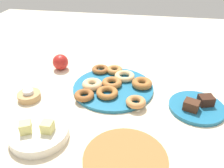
{
  "coord_description": "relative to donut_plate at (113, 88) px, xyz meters",
  "views": [
    {
      "loc": [
        -0.15,
        0.85,
        0.55
      ],
      "look_at": [
        0.0,
        0.03,
        0.04
      ],
      "focal_mm": 37.56,
      "sensor_mm": 36.0,
      "label": 1
    }
  ],
  "objects": [
    {
      "name": "brownie_far",
      "position": [
        -0.31,
        0.11,
        0.03
      ],
      "size": [
        0.07,
        0.06,
        0.04
      ],
      "primitive_type": "cube",
      "rotation": [
        0.0,
        0.0,
        -0.37
      ],
      "color": "#472819",
      "rests_on": "cake_plate"
    },
    {
      "name": "donut_8",
      "position": [
        0.1,
        0.1,
        0.02
      ],
      "size": [
        0.11,
        0.11,
        0.02
      ],
      "primitive_type": "torus",
      "rotation": [
        0.0,
        0.0,
        5.19
      ],
      "color": "#995B2D",
      "rests_on": "donut_plate"
    },
    {
      "name": "donut_3",
      "position": [
        0.02,
        -0.13,
        0.02
      ],
      "size": [
        0.09,
        0.09,
        0.02
      ],
      "primitive_type": "torus",
      "rotation": [
        0.0,
        0.0,
        1.81
      ],
      "color": "#BC7A3D",
      "rests_on": "donut_plate"
    },
    {
      "name": "melon_chunk_left",
      "position": [
        0.15,
        0.33,
        0.04
      ],
      "size": [
        0.04,
        0.04,
        0.04
      ],
      "primitive_type": "cube",
      "rotation": [
        0.0,
        0.0,
        -0.01
      ],
      "color": "#DBD67A",
      "rests_on": "fruit_bowl"
    },
    {
      "name": "donut_0",
      "position": [
        -0.04,
        -0.08,
        0.02
      ],
      "size": [
        0.13,
        0.13,
        0.02
      ],
      "primitive_type": "torus",
      "rotation": [
        0.0,
        0.0,
        4.0
      ],
      "color": "#EABC84",
      "rests_on": "donut_plate"
    },
    {
      "name": "donut_6",
      "position": [
        -0.11,
        0.11,
        0.02
      ],
      "size": [
        0.11,
        0.11,
        0.02
      ],
      "primitive_type": "torus",
      "rotation": [
        0.0,
        0.0,
        1.02
      ],
      "color": "#C6844C",
      "rests_on": "donut_plate"
    },
    {
      "name": "candle_holder",
      "position": [
        0.32,
        0.13,
        0.01
      ],
      "size": [
        0.09,
        0.09,
        0.03
      ],
      "primitive_type": "cylinder",
      "color": "tan",
      "rests_on": "ground_plane"
    },
    {
      "name": "brownie_near",
      "position": [
        -0.37,
        0.07,
        0.03
      ],
      "size": [
        0.06,
        0.06,
        0.04
      ],
      "primitive_type": "cube",
      "rotation": [
        0.0,
        0.0,
        0.28
      ],
      "color": "#381E14",
      "rests_on": "cake_plate"
    },
    {
      "name": "apple",
      "position": [
        0.29,
        -0.14,
        0.03
      ],
      "size": [
        0.08,
        0.08,
        0.08
      ],
      "primitive_type": "sphere",
      "color": "red",
      "rests_on": "ground_plane"
    },
    {
      "name": "donut_5",
      "position": [
        -0.12,
        -0.02,
        0.02
      ],
      "size": [
        0.12,
        0.12,
        0.03
      ],
      "primitive_type": "torus",
      "rotation": [
        0.0,
        0.0,
        4.04
      ],
      "color": "#AD6B33",
      "rests_on": "donut_plate"
    },
    {
      "name": "cake_plate",
      "position": [
        -0.34,
        0.08,
        0.0
      ],
      "size": [
        0.21,
        0.21,
        0.01
      ],
      "primitive_type": "cylinder",
      "color": "#1E6B93",
      "rests_on": "ground_plane"
    },
    {
      "name": "donut_plate",
      "position": [
        0.0,
        0.0,
        0.0
      ],
      "size": [
        0.35,
        0.35,
        0.01
      ],
      "primitive_type": "cylinder",
      "color": "#1E6B93",
      "rests_on": "ground_plane"
    },
    {
      "name": "ground_plane",
      "position": [
        0.0,
        0.0,
        -0.01
      ],
      "size": [
        2.4,
        2.4,
        0.0
      ],
      "primitive_type": "plane",
      "color": "beige"
    },
    {
      "name": "tealight",
      "position": [
        0.32,
        0.13,
        0.03
      ],
      "size": [
        0.04,
        0.04,
        0.01
      ],
      "primitive_type": "cylinder",
      "color": "silver",
      "rests_on": "candle_holder"
    },
    {
      "name": "donut_7",
      "position": [
        0.09,
        0.02,
        0.02
      ],
      "size": [
        0.12,
        0.12,
        0.03
      ],
      "primitive_type": "torus",
      "rotation": [
        0.0,
        0.0,
        5.56
      ],
      "color": "#EABC84",
      "rests_on": "donut_plate"
    },
    {
      "name": "fruit_bowl",
      "position": [
        0.19,
        0.33,
        0.01
      ],
      "size": [
        0.19,
        0.19,
        0.03
      ],
      "primitive_type": "cylinder",
      "color": "silver",
      "rests_on": "ground_plane"
    },
    {
      "name": "donut_1",
      "position": [
        0.01,
        0.07,
        0.02
      ],
      "size": [
        0.1,
        0.1,
        0.02
      ],
      "primitive_type": "torus",
      "rotation": [
        0.0,
        0.0,
        0.14
      ],
      "color": "#AD6B33",
      "rests_on": "donut_plate"
    },
    {
      "name": "donut_4",
      "position": [
        0.01,
        -0.01,
        0.02
      ],
      "size": [
        0.12,
        0.12,
        0.03
      ],
      "primitive_type": "torus",
      "rotation": [
        0.0,
        0.0,
        1.03
      ],
      "color": "#AD6B33",
      "rests_on": "donut_plate"
    },
    {
      "name": "donut_2",
      "position": [
        0.08,
        -0.12,
        0.02
      ],
      "size": [
        0.11,
        0.11,
        0.02
      ],
      "primitive_type": "torus",
      "rotation": [
        0.0,
        0.0,
        2.29
      ],
      "color": "#995B2D",
      "rests_on": "donut_plate"
    },
    {
      "name": "melon_chunk_right",
      "position": [
        0.22,
        0.35,
        0.04
      ],
      "size": [
        0.05,
        0.05,
        0.04
      ],
      "primitive_type": "cube",
      "rotation": [
        0.0,
        0.0,
        0.45
      ],
      "color": "#DBD67A",
      "rests_on": "fruit_bowl"
    }
  ]
}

